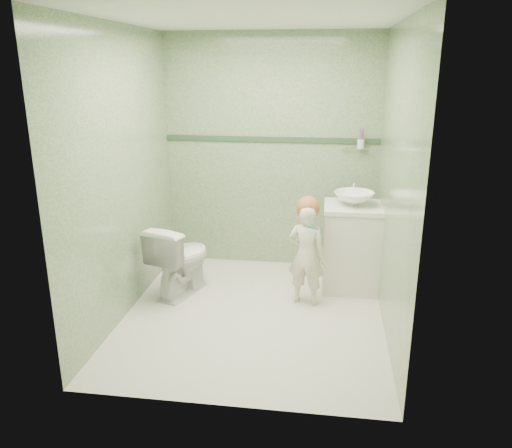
# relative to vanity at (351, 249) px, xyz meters

# --- Properties ---
(ground) EXTENTS (2.50, 2.50, 0.00)m
(ground) POSITION_rel_vanity_xyz_m (-0.84, -0.70, -0.40)
(ground) COLOR silver
(ground) RESTS_ON ground
(room_shell) EXTENTS (2.50, 2.54, 2.40)m
(room_shell) POSITION_rel_vanity_xyz_m (-0.84, -0.70, 0.80)
(room_shell) COLOR #678B63
(room_shell) RESTS_ON ground
(trim_stripe) EXTENTS (2.20, 0.02, 0.05)m
(trim_stripe) POSITION_rel_vanity_xyz_m (-0.84, 0.54, 0.95)
(trim_stripe) COLOR #2C492E
(trim_stripe) RESTS_ON room_shell
(vanity) EXTENTS (0.52, 0.50, 0.80)m
(vanity) POSITION_rel_vanity_xyz_m (0.00, 0.00, 0.00)
(vanity) COLOR silver
(vanity) RESTS_ON ground
(counter) EXTENTS (0.54, 0.52, 0.04)m
(counter) POSITION_rel_vanity_xyz_m (0.00, 0.00, 0.41)
(counter) COLOR white
(counter) RESTS_ON vanity
(basin) EXTENTS (0.37, 0.37, 0.13)m
(basin) POSITION_rel_vanity_xyz_m (0.00, 0.00, 0.49)
(basin) COLOR white
(basin) RESTS_ON counter
(faucet) EXTENTS (0.03, 0.13, 0.18)m
(faucet) POSITION_rel_vanity_xyz_m (0.00, 0.19, 0.57)
(faucet) COLOR silver
(faucet) RESTS_ON counter
(cup_holder) EXTENTS (0.26, 0.07, 0.21)m
(cup_holder) POSITION_rel_vanity_xyz_m (0.05, 0.48, 0.93)
(cup_holder) COLOR silver
(cup_holder) RESTS_ON room_shell
(toilet) EXTENTS (0.58, 0.76, 0.69)m
(toilet) POSITION_rel_vanity_xyz_m (-1.58, -0.35, -0.06)
(toilet) COLOR white
(toilet) RESTS_ON ground
(toddler) EXTENTS (0.38, 0.29, 0.93)m
(toddler) POSITION_rel_vanity_xyz_m (-0.41, -0.40, 0.06)
(toddler) COLOR beige
(toddler) RESTS_ON ground
(hair_cap) EXTENTS (0.21, 0.21, 0.21)m
(hair_cap) POSITION_rel_vanity_xyz_m (-0.41, -0.37, 0.49)
(hair_cap) COLOR #A05835
(hair_cap) RESTS_ON toddler
(teal_toothbrush) EXTENTS (0.11, 0.14, 0.08)m
(teal_toothbrush) POSITION_rel_vanity_xyz_m (-0.37, -0.54, 0.37)
(teal_toothbrush) COLOR #139588
(teal_toothbrush) RESTS_ON toddler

